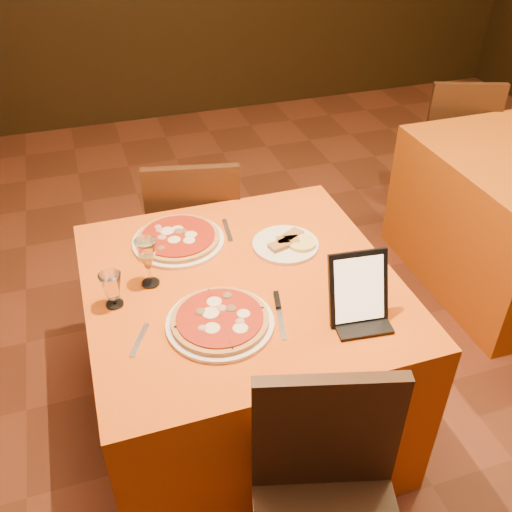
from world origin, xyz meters
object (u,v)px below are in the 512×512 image
object	(u,v)px
chair_side_far	(448,143)
pizza_far	(178,239)
pizza_near	(220,321)
water_glass	(112,290)
wine_glass	(148,262)
chair_main_far	(196,232)
main_table	(243,353)
tablet	(358,288)

from	to	relation	value
chair_side_far	pizza_far	world-z (taller)	chair_side_far
pizza_near	pizza_far	world-z (taller)	same
pizza_far	water_glass	xyz separation A→B (m)	(-0.28, -0.30, 0.05)
chair_side_far	water_glass	bearing A→B (deg)	50.46
pizza_near	wine_glass	size ratio (longest dim) A/B	1.87
wine_glass	pizza_near	bearing A→B (deg)	-57.54
chair_main_far	wine_glass	xyz separation A→B (m)	(-0.31, -0.71, 0.39)
water_glass	chair_side_far	bearing A→B (deg)	29.95
main_table	chair_side_far	size ratio (longest dim) A/B	1.21
wine_glass	tablet	distance (m)	0.72
main_table	water_glass	xyz separation A→B (m)	(-0.45, 0.01, 0.44)
pizza_far	tablet	size ratio (longest dim) A/B	1.48
chair_main_far	pizza_near	bearing A→B (deg)	94.34
chair_main_far	wine_glass	world-z (taller)	wine_glass
main_table	pizza_near	distance (m)	0.46
pizza_far	tablet	world-z (taller)	tablet
main_table	chair_main_far	size ratio (longest dim) A/B	1.21
chair_side_far	pizza_near	xyz separation A→B (m)	(-1.91, -1.49, 0.31)
pizza_near	wine_glass	distance (m)	0.34
pizza_near	water_glass	bearing A→B (deg)	146.68
main_table	pizza_near	world-z (taller)	pizza_near
chair_side_far	wine_glass	world-z (taller)	wine_glass
chair_main_far	pizza_near	world-z (taller)	chair_main_far
pizza_far	wine_glass	world-z (taller)	wine_glass
chair_main_far	water_glass	bearing A→B (deg)	72.29
wine_glass	water_glass	size ratio (longest dim) A/B	1.46
chair_side_far	water_glass	xyz separation A→B (m)	(-2.22, -1.28, 0.36)
main_table	tablet	world-z (taller)	tablet
wine_glass	tablet	xyz separation A→B (m)	(0.62, -0.38, 0.03)
chair_main_far	chair_side_far	size ratio (longest dim) A/B	1.00
pizza_far	tablet	xyz separation A→B (m)	(0.47, -0.60, 0.10)
main_table	tablet	xyz separation A→B (m)	(0.30, -0.30, 0.49)
pizza_near	pizza_far	bearing A→B (deg)	93.61
water_glass	tablet	size ratio (longest dim) A/B	0.53
pizza_far	water_glass	size ratio (longest dim) A/B	2.77
main_table	wine_glass	distance (m)	0.57
main_table	water_glass	distance (m)	0.63
water_glass	tablet	world-z (taller)	tablet
chair_main_far	pizza_far	distance (m)	0.60
pizza_near	water_glass	world-z (taller)	water_glass
main_table	chair_main_far	distance (m)	0.79
water_glass	main_table	bearing A→B (deg)	-0.72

